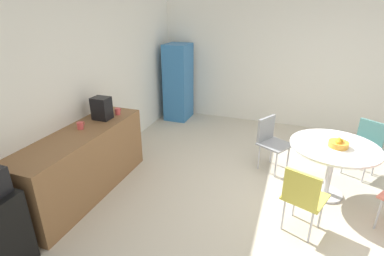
# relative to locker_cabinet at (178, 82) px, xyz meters

# --- Properties ---
(ground_plane) EXTENTS (6.00, 6.00, 0.00)m
(ground_plane) POSITION_rel_locker_cabinet_xyz_m (-2.55, -2.55, -0.83)
(ground_plane) COLOR beige
(wall_back) EXTENTS (6.00, 0.10, 2.60)m
(wall_back) POSITION_rel_locker_cabinet_xyz_m (-2.55, 0.45, 0.47)
(wall_back) COLOR white
(wall_back) RESTS_ON ground_plane
(wall_side_right) EXTENTS (0.10, 6.00, 2.60)m
(wall_side_right) POSITION_rel_locker_cabinet_xyz_m (0.45, -2.55, 0.47)
(wall_side_right) COLOR white
(wall_side_right) RESTS_ON ground_plane
(counter_block) EXTENTS (2.08, 0.60, 0.90)m
(counter_block) POSITION_rel_locker_cabinet_xyz_m (-3.14, 0.10, -0.38)
(counter_block) COLOR brown
(counter_block) RESTS_ON ground_plane
(locker_cabinet) EXTENTS (0.60, 0.50, 1.66)m
(locker_cabinet) POSITION_rel_locker_cabinet_xyz_m (0.00, 0.00, 0.00)
(locker_cabinet) COLOR #3372B2
(locker_cabinet) RESTS_ON ground_plane
(round_table) EXTENTS (1.11, 1.11, 0.75)m
(round_table) POSITION_rel_locker_cabinet_xyz_m (-2.10, -3.02, -0.21)
(round_table) COLOR silver
(round_table) RESTS_ON ground_plane
(chair_teal) EXTENTS (0.58, 0.58, 0.83)m
(chair_teal) POSITION_rel_locker_cabinet_xyz_m (-1.29, -3.56, -0.31)
(chair_teal) COLOR silver
(chair_teal) RESTS_ON ground_plane
(chair_gray) EXTENTS (0.57, 0.57, 0.83)m
(chair_gray) POSITION_rel_locker_cabinet_xyz_m (-1.61, -2.18, -0.31)
(chair_gray) COLOR silver
(chair_gray) RESTS_ON ground_plane
(chair_yellow) EXTENTS (0.54, 0.54, 0.83)m
(chair_yellow) POSITION_rel_locker_cabinet_xyz_m (-3.01, -2.68, -0.31)
(chair_yellow) COLOR silver
(chair_yellow) RESTS_ON ground_plane
(fruit_bowl) EXTENTS (0.24, 0.24, 0.13)m
(fruit_bowl) POSITION_rel_locker_cabinet_xyz_m (-2.13, -3.06, -0.03)
(fruit_bowl) COLOR gold
(fruit_bowl) RESTS_ON round_table
(mug_white) EXTENTS (0.13, 0.08, 0.09)m
(mug_white) POSITION_rel_locker_cabinet_xyz_m (-2.39, 0.00, 0.12)
(mug_white) COLOR #D84C4C
(mug_white) RESTS_ON counter_block
(mug_green) EXTENTS (0.13, 0.08, 0.09)m
(mug_green) POSITION_rel_locker_cabinet_xyz_m (-3.03, 0.16, 0.12)
(mug_green) COLOR #D84C4C
(mug_green) RESTS_ON counter_block
(coffee_maker) EXTENTS (0.20, 0.24, 0.32)m
(coffee_maker) POSITION_rel_locker_cabinet_xyz_m (-2.62, 0.10, 0.23)
(coffee_maker) COLOR black
(coffee_maker) RESTS_ON counter_block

